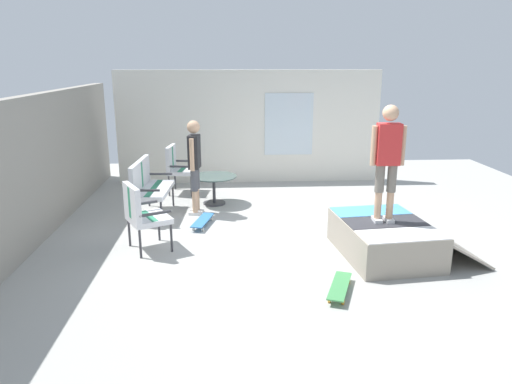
# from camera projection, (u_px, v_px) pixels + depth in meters

# --- Properties ---
(ground_plane) EXTENTS (12.00, 12.00, 0.10)m
(ground_plane) POSITION_uv_depth(u_px,v_px,m) (291.00, 241.00, 7.62)
(ground_plane) COLOR #A8A8A3
(back_wall_cinderblock) EXTENTS (9.00, 0.20, 2.25)m
(back_wall_cinderblock) POSITION_uv_depth(u_px,v_px,m) (27.00, 173.00, 7.08)
(back_wall_cinderblock) COLOR gray
(back_wall_cinderblock) RESTS_ON ground_plane
(house_facade) EXTENTS (0.23, 6.00, 2.56)m
(house_facade) POSITION_uv_depth(u_px,v_px,m) (250.00, 127.00, 10.89)
(house_facade) COLOR white
(house_facade) RESTS_ON ground_plane
(skate_ramp) EXTENTS (1.78, 2.01, 0.52)m
(skate_ramp) POSITION_uv_depth(u_px,v_px,m) (386.00, 238.00, 6.88)
(skate_ramp) COLOR gray
(skate_ramp) RESTS_ON ground_plane
(patio_bench) EXTENTS (1.28, 0.62, 1.02)m
(patio_bench) POSITION_uv_depth(u_px,v_px,m) (147.00, 183.00, 8.56)
(patio_bench) COLOR #38383D
(patio_bench) RESTS_ON ground_plane
(patio_chair_near_house) EXTENTS (0.68, 0.62, 1.02)m
(patio_chair_near_house) POSITION_uv_depth(u_px,v_px,m) (177.00, 165.00, 10.08)
(patio_chair_near_house) COLOR #38383D
(patio_chair_near_house) RESTS_ON ground_plane
(patio_chair_by_wall) EXTENTS (0.80, 0.77, 1.02)m
(patio_chair_by_wall) POSITION_uv_depth(u_px,v_px,m) (141.00, 211.00, 6.95)
(patio_chair_by_wall) COLOR #38383D
(patio_chair_by_wall) RESTS_ON ground_plane
(patio_table) EXTENTS (0.90, 0.90, 0.57)m
(patio_table) POSITION_uv_depth(u_px,v_px,m) (214.00, 184.00, 9.33)
(patio_table) COLOR #38383D
(patio_table) RESTS_ON ground_plane
(person_watching) EXTENTS (0.48, 0.28, 1.73)m
(person_watching) POSITION_uv_depth(u_px,v_px,m) (194.00, 160.00, 8.57)
(person_watching) COLOR silver
(person_watching) RESTS_ON ground_plane
(person_skater) EXTENTS (0.25, 0.48, 1.66)m
(person_skater) POSITION_uv_depth(u_px,v_px,m) (388.00, 155.00, 6.56)
(person_skater) COLOR silver
(person_skater) RESTS_ON skate_ramp
(skateboard_by_bench) EXTENTS (0.82, 0.39, 0.10)m
(skateboard_by_bench) POSITION_uv_depth(u_px,v_px,m) (203.00, 221.00, 8.18)
(skateboard_by_bench) COLOR #3372B2
(skateboard_by_bench) RESTS_ON ground_plane
(skateboard_spare) EXTENTS (0.82, 0.47, 0.10)m
(skateboard_spare) POSITION_uv_depth(u_px,v_px,m) (340.00, 286.00, 5.78)
(skateboard_spare) COLOR #3F8C4C
(skateboard_spare) RESTS_ON ground_plane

